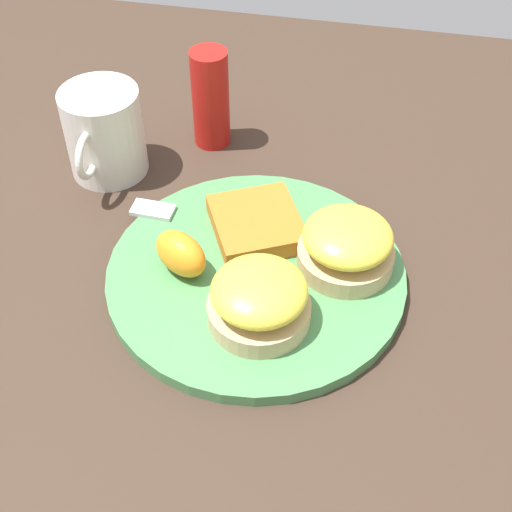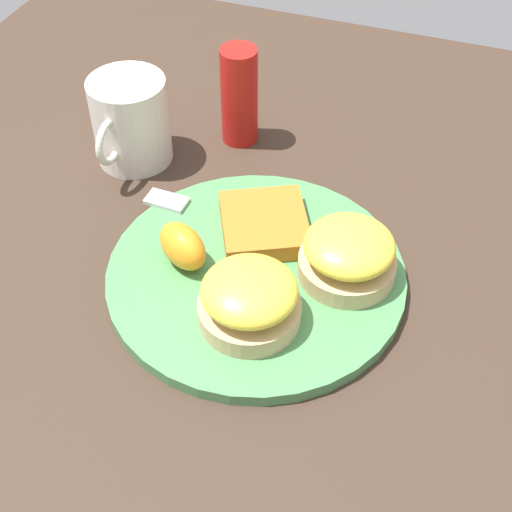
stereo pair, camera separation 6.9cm
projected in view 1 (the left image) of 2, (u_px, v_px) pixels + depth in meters
ground_plane at (256, 280)px, 0.72m from camera, size 1.10×1.10×0.00m
plate at (256, 275)px, 0.71m from camera, size 0.30×0.30×0.01m
sandwich_benedict_left at (259, 299)px, 0.64m from camera, size 0.10×0.10×0.06m
sandwich_benedict_right at (347, 245)px, 0.69m from camera, size 0.10×0.10×0.06m
hashbrown_patty at (257, 224)px, 0.74m from camera, size 0.12×0.12×0.02m
orange_wedge at (181, 254)px, 0.69m from camera, size 0.06×0.07×0.04m
fork at (218, 221)px, 0.75m from camera, size 0.03×0.22×0.00m
cup at (104, 133)px, 0.80m from camera, size 0.12×0.09×0.10m
condiment_bottle at (211, 99)px, 0.84m from camera, size 0.04×0.04×0.12m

